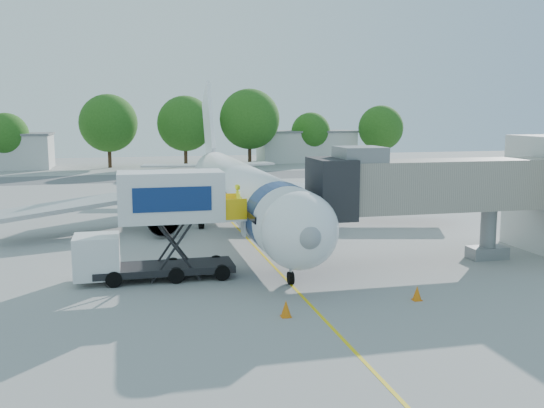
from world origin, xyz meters
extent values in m
plane|color=#989895|center=(0.00, 0.00, 0.00)|extent=(160.00, 160.00, 0.00)
cube|color=yellow|center=(0.00, 0.00, 0.01)|extent=(0.15, 70.00, 0.01)
cube|color=#59595B|center=(0.00, 42.00, 0.00)|extent=(120.00, 10.00, 0.01)
cylinder|color=white|center=(0.00, 3.00, 3.00)|extent=(3.70, 28.00, 3.70)
sphere|color=white|center=(0.00, -11.00, 3.00)|extent=(3.70, 3.70, 3.70)
sphere|color=gray|center=(0.00, -12.55, 3.00)|extent=(1.10, 1.10, 1.10)
cone|color=white|center=(0.00, 20.00, 3.00)|extent=(3.70, 6.00, 3.70)
cube|color=white|center=(0.00, 21.00, 7.20)|extent=(0.35, 7.26, 8.29)
cube|color=#A9ACAE|center=(9.00, 6.50, 2.30)|extent=(16.17, 9.32, 1.42)
cube|color=#A9ACAE|center=(-9.00, 6.50, 2.30)|extent=(16.17, 9.32, 1.42)
cylinder|color=#999BA0|center=(5.50, 4.50, 1.30)|extent=(2.10, 3.60, 2.10)
cylinder|color=#999BA0|center=(-5.50, 4.50, 1.30)|extent=(2.10, 3.60, 2.10)
cube|color=black|center=(0.00, -11.30, 3.45)|extent=(2.60, 1.39, 0.81)
cylinder|color=navy|center=(0.00, -8.00, 3.00)|extent=(3.73, 2.00, 3.73)
cylinder|color=silver|center=(0.00, -9.50, 0.75)|extent=(0.16, 0.16, 1.50)
cylinder|color=black|center=(0.00, -9.50, 0.32)|extent=(0.25, 0.64, 0.64)
cylinder|color=black|center=(2.60, 6.00, 0.45)|extent=(0.35, 0.90, 0.90)
cylinder|color=black|center=(-2.60, 6.00, 0.45)|extent=(0.35, 0.90, 0.90)
cube|color=#9D9486|center=(9.00, -7.00, 4.40)|extent=(13.60, 2.60, 2.80)
cube|color=black|center=(2.90, -7.00, 4.40)|extent=(2.00, 3.20, 3.20)
cube|color=slate|center=(4.50, -7.00, 6.20)|extent=(2.40, 2.40, 0.80)
cylinder|color=slate|center=(12.50, -7.00, 1.50)|extent=(0.90, 0.90, 3.00)
cube|color=slate|center=(12.50, -7.00, 0.35)|extent=(2.20, 1.20, 0.70)
cylinder|color=black|center=(11.60, -7.00, 0.35)|extent=(0.30, 0.70, 0.70)
cylinder|color=black|center=(13.40, -7.00, 0.35)|extent=(0.30, 0.70, 0.70)
cube|color=black|center=(-6.00, -7.00, 0.55)|extent=(7.00, 2.30, 0.35)
cube|color=silver|center=(-9.30, -7.00, 1.35)|extent=(2.20, 2.20, 2.10)
cube|color=black|center=(-9.30, -7.00, 1.80)|extent=(1.90, 2.10, 0.70)
cube|color=silver|center=(-5.60, -7.00, 4.25)|extent=(5.20, 2.40, 2.50)
cube|color=navy|center=(-5.60, -8.22, 4.25)|extent=(3.80, 0.04, 1.20)
cube|color=silver|center=(-2.45, -7.00, 3.05)|extent=(1.10, 2.20, 0.10)
cube|color=yellow|center=(-2.45, -8.05, 3.60)|extent=(1.10, 0.06, 1.10)
cube|color=yellow|center=(-2.45, -5.95, 3.60)|extent=(1.10, 0.06, 1.10)
cylinder|color=black|center=(-3.20, -8.05, 0.40)|extent=(0.80, 0.25, 0.80)
cylinder|color=black|center=(-3.20, -5.95, 0.40)|extent=(0.80, 0.25, 0.80)
cylinder|color=black|center=(-8.50, -8.05, 0.40)|extent=(0.80, 0.25, 0.80)
cylinder|color=black|center=(-8.50, -5.95, 0.40)|extent=(0.80, 0.25, 0.80)
imported|color=#D0DC17|center=(-2.15, -7.00, 3.93)|extent=(0.40, 0.61, 1.65)
cube|color=silver|center=(1.73, -18.74, 0.71)|extent=(3.94, 2.89, 1.42)
cube|color=navy|center=(1.73, -18.74, 1.16)|extent=(2.48, 2.29, 0.35)
cylinder|color=black|center=(0.63, -19.87, 0.35)|extent=(0.75, 0.47, 0.71)
cylinder|color=black|center=(0.16, -18.54, 0.35)|extent=(0.75, 0.47, 0.71)
cylinder|color=black|center=(3.30, -18.94, 0.35)|extent=(0.75, 0.47, 0.71)
cylinder|color=black|center=(2.83, -17.60, 0.35)|extent=(0.75, 0.47, 0.71)
cone|color=orange|center=(4.89, -13.31, 0.34)|extent=(0.42, 0.42, 0.67)
cube|color=orange|center=(4.89, -13.31, 0.02)|extent=(0.39, 0.39, 0.04)
cone|color=orange|center=(-1.45, -14.11, 0.36)|extent=(0.45, 0.45, 0.72)
cube|color=orange|center=(-1.45, -14.11, 0.02)|extent=(0.41, 0.41, 0.04)
cube|color=beige|center=(22.00, 62.00, 2.50)|extent=(16.00, 7.00, 5.00)
cube|color=slate|center=(22.00, 62.00, 5.15)|extent=(16.40, 7.40, 0.30)
cylinder|color=#382314|center=(-24.98, 58.09, 1.47)|extent=(0.56, 0.56, 2.94)
sphere|color=#235416|center=(-24.98, 58.09, 5.06)|extent=(6.53, 6.53, 6.53)
cylinder|color=#382314|center=(-10.41, 57.96, 1.96)|extent=(0.56, 0.56, 3.93)
sphere|color=#235416|center=(-10.41, 57.96, 6.76)|extent=(8.72, 8.72, 8.72)
cylinder|color=#382314|center=(1.10, 57.62, 1.93)|extent=(0.56, 0.56, 3.86)
sphere|color=#235416|center=(1.10, 57.62, 6.65)|extent=(8.59, 8.59, 8.59)
cylinder|color=#382314|center=(11.08, 56.58, 2.13)|extent=(0.56, 0.56, 4.25)
sphere|color=#235416|center=(11.08, 56.58, 7.33)|extent=(9.45, 9.45, 9.45)
cylinder|color=#382314|center=(22.42, 60.79, 1.48)|extent=(0.56, 0.56, 2.96)
sphere|color=#235416|center=(22.42, 60.79, 5.09)|extent=(6.57, 6.57, 6.57)
cylinder|color=#382314|center=(33.56, 57.31, 1.68)|extent=(0.56, 0.56, 3.37)
sphere|color=#235416|center=(33.56, 57.31, 5.80)|extent=(7.48, 7.48, 7.48)
camera|label=1|loc=(-7.59, -37.53, 8.45)|focal=40.00mm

